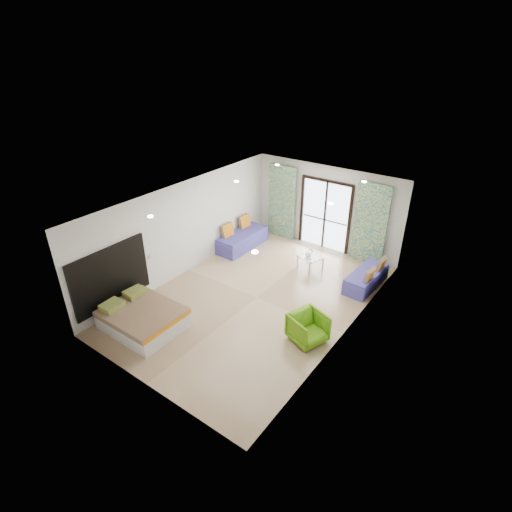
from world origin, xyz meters
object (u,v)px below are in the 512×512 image
Objects in this scene: daybed_left at (242,239)px; coffee_table at (310,258)px; bed at (143,318)px; armchair at (308,327)px; daybed_right at (367,278)px.

coffee_table is at bearing 2.64° from daybed_left.
coffee_table is (2.50, 0.08, 0.07)m from daybed_left.
armchair is at bearing 28.71° from bed.
armchair is (-0.19, -2.96, 0.13)m from daybed_right.
bed is 4.72m from daybed_left.
daybed_left is 2.49× the size of armchair.
daybed_left is (-0.64, 4.68, 0.03)m from bed.
coffee_table is at bearing 68.62° from bed.
coffee_table is (-1.73, -0.07, 0.11)m from daybed_right.
daybed_right is (3.59, 4.82, -0.01)m from bed.
bed is 2.35× the size of armchair.
bed is at bearing -81.26° from daybed_left.
coffee_table is 1.02× the size of armchair.
daybed_left is at bearing 75.16° from armchair.
bed is at bearing -111.38° from coffee_table.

